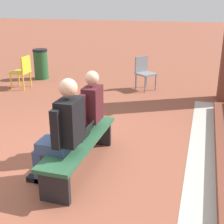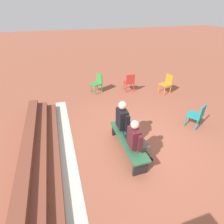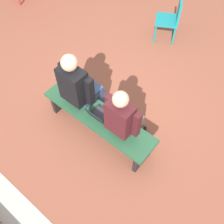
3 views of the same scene
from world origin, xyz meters
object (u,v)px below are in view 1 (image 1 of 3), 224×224
object	(u,v)px
plastic_chair_near_bench_left	(23,70)
litter_bin	(41,64)
laptop	(82,134)
plastic_chair_foreground	(144,71)
person_student	(86,111)
bench	(80,145)
person_adult	(62,130)

from	to	relation	value
plastic_chair_near_bench_left	litter_bin	xyz separation A→B (m)	(-1.05, -0.05, -0.05)
laptop	plastic_chair_foreground	world-z (taller)	plastic_chair_foreground
person_student	bench	bearing A→B (deg)	8.95
person_adult	person_student	bearing A→B (deg)	179.65
person_adult	plastic_chair_near_bench_left	size ratio (longest dim) A/B	1.64
laptop	litter_bin	xyz separation A→B (m)	(-4.44, -3.04, -0.07)
person_adult	plastic_chair_foreground	bearing A→B (deg)	178.49
person_student	laptop	distance (m)	0.43
bench	person_adult	world-z (taller)	person_adult
person_student	plastic_chair_near_bench_left	bearing A→B (deg)	-135.92
bench	person_student	bearing A→B (deg)	-171.05
person_adult	litter_bin	xyz separation A→B (m)	(-4.86, -2.96, -0.30)
bench	person_student	world-z (taller)	person_student
plastic_chair_foreground	person_student	bearing A→B (deg)	-1.75
plastic_chair_foreground	person_adult	bearing A→B (deg)	-1.51
bench	laptop	size ratio (longest dim) A/B	5.62
bench	person_student	xyz separation A→B (m)	(-0.41, -0.06, 0.34)
laptop	litter_bin	size ratio (longest dim) A/B	0.37
plastic_chair_foreground	plastic_chair_near_bench_left	bearing A→B (deg)	-75.40
person_student	plastic_chair_foreground	world-z (taller)	person_student
plastic_chair_near_bench_left	bench	bearing A→B (deg)	41.07
person_student	litter_bin	distance (m)	5.04
litter_bin	plastic_chair_near_bench_left	bearing A→B (deg)	2.63
bench	person_adult	bearing A→B (deg)	-10.22
person_adult	bench	bearing A→B (deg)	169.78
person_student	plastic_chair_foreground	bearing A→B (deg)	178.25
laptop	person_student	bearing A→B (deg)	-168.33
bench	litter_bin	world-z (taller)	litter_bin
bench	person_student	size ratio (longest dim) A/B	1.39
plastic_chair_near_bench_left	litter_bin	size ratio (longest dim) A/B	0.98
person_adult	litter_bin	distance (m)	5.70
laptop	plastic_chair_near_bench_left	xyz separation A→B (m)	(-3.39, -3.00, -0.02)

